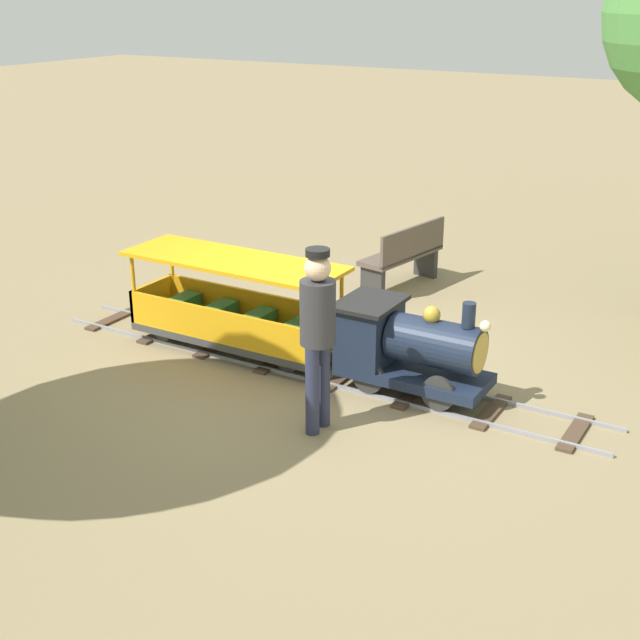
{
  "coord_description": "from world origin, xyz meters",
  "views": [
    {
      "loc": [
        6.79,
        3.97,
        3.6
      ],
      "look_at": [
        0.0,
        -0.02,
        0.55
      ],
      "focal_mm": 48.93,
      "sensor_mm": 36.0,
      "label": 1
    }
  ],
  "objects_px": {
    "passenger_car": "(235,314)",
    "park_bench": "(404,256)",
    "locomotive": "(406,345)",
    "conductor_person": "(318,326)"
  },
  "relations": [
    {
      "from": "passenger_car",
      "to": "park_bench",
      "type": "relative_size",
      "value": 1.74
    },
    {
      "from": "locomotive",
      "to": "passenger_car",
      "type": "distance_m",
      "value": 1.93
    },
    {
      "from": "locomotive",
      "to": "conductor_person",
      "type": "relative_size",
      "value": 0.89
    },
    {
      "from": "locomotive",
      "to": "conductor_person",
      "type": "height_order",
      "value": "conductor_person"
    },
    {
      "from": "locomotive",
      "to": "conductor_person",
      "type": "distance_m",
      "value": 1.18
    },
    {
      "from": "park_bench",
      "to": "passenger_car",
      "type": "bearing_deg",
      "value": -12.72
    },
    {
      "from": "passenger_car",
      "to": "conductor_person",
      "type": "distance_m",
      "value": 1.97
    },
    {
      "from": "passenger_car",
      "to": "conductor_person",
      "type": "height_order",
      "value": "conductor_person"
    },
    {
      "from": "locomotive",
      "to": "passenger_car",
      "type": "height_order",
      "value": "passenger_car"
    },
    {
      "from": "locomotive",
      "to": "park_bench",
      "type": "height_order",
      "value": "locomotive"
    }
  ]
}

